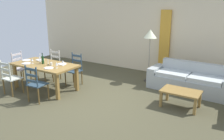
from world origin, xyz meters
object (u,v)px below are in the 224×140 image
(coffee_cup_primary, at_px, (51,64))
(dining_table, at_px, (45,67))
(wine_glass_far_left, at_px, (40,58))
(dining_chair_far_left, at_px, (53,65))
(couch, at_px, (190,81))
(wine_bottle, at_px, (43,60))
(dining_chair_near_right, at_px, (36,84))
(standing_lamp, at_px, (150,37))
(dining_chair_far_right, at_px, (75,69))
(dining_chair_near_left, at_px, (10,78))
(dining_chair_head_west, at_px, (20,67))
(coffee_table, at_px, (181,93))
(wine_glass_near_right, at_px, (57,64))
(wine_glass_near_left, at_px, (32,60))
(wine_glass_far_right, at_px, (63,62))

(coffee_cup_primary, bearing_deg, dining_table, 179.10)
(wine_glass_far_left, bearing_deg, dining_chair_far_left, 101.18)
(couch, bearing_deg, wine_bottle, -149.99)
(dining_chair_near_right, xyz_separation_m, standing_lamp, (1.73, 3.02, 0.93))
(wine_bottle, bearing_deg, dining_chair_far_right, 56.33)
(dining_chair_near_left, distance_m, wine_glass_far_left, 1.00)
(dining_chair_head_west, relative_size, coffee_table, 1.07)
(dining_chair_far_right, distance_m, wine_bottle, 0.99)
(dining_chair_head_west, distance_m, coffee_cup_primary, 1.44)
(wine_glass_near_right, relative_size, coffee_cup_primary, 1.79)
(dining_chair_far_left, bearing_deg, coffee_table, 1.61)
(dining_chair_far_left, bearing_deg, wine_glass_near_right, -39.42)
(wine_glass_near_left, bearing_deg, dining_chair_head_west, 168.78)
(dining_table, relative_size, dining_chair_head_west, 1.98)
(dining_chair_near_left, xyz_separation_m, standing_lamp, (2.70, 3.05, 0.93))
(dining_chair_far_left, xyz_separation_m, wine_glass_near_left, (0.12, -0.90, 0.38))
(wine_glass_far_right, xyz_separation_m, coffee_table, (3.08, 0.72, -0.51))
(dining_table, relative_size, wine_glass_far_right, 11.80)
(dining_table, bearing_deg, standing_lamp, 45.56)
(dining_table, height_order, wine_glass_far_right, wine_glass_far_right)
(wine_glass_near_right, bearing_deg, dining_chair_far_left, 140.58)
(dining_chair_near_left, distance_m, dining_chair_far_left, 1.54)
(dining_chair_far_left, relative_size, wine_bottle, 3.04)
(dining_chair_near_right, height_order, dining_chair_far_left, same)
(dining_chair_near_right, relative_size, couch, 0.42)
(wine_bottle, bearing_deg, coffee_cup_primary, 1.15)
(dining_chair_far_right, distance_m, wine_glass_near_right, 0.96)
(wine_glass_near_right, relative_size, coffee_table, 0.18)
(dining_chair_near_left, bearing_deg, dining_table, 58.75)
(dining_chair_far_left, xyz_separation_m, coffee_table, (4.11, 0.12, -0.12))
(dining_chair_far_right, relative_size, standing_lamp, 0.59)
(dining_table, relative_size, dining_chair_near_left, 1.98)
(wine_glass_near_left, relative_size, standing_lamp, 0.10)
(dining_chair_near_left, relative_size, standing_lamp, 0.59)
(wine_glass_far_left, relative_size, couch, 0.07)
(wine_glass_near_left, xyz_separation_m, wine_glass_near_right, (0.93, 0.03, 0.00))
(dining_chair_near_right, relative_size, wine_glass_far_right, 5.96)
(wine_glass_near_left, distance_m, standing_lamp, 3.55)
(dining_chair_far_right, distance_m, dining_chair_head_west, 1.74)
(dining_chair_near_right, xyz_separation_m, dining_chair_far_left, (-0.94, 1.50, 0.00))
(dining_chair_near_right, xyz_separation_m, wine_glass_far_right, (0.09, 0.90, 0.38))
(dining_chair_far_left, xyz_separation_m, wine_bottle, (0.40, -0.76, 0.39))
(dining_chair_near_left, distance_m, couch, 4.97)
(wine_glass_near_left, height_order, coffee_cup_primary, wine_glass_near_left)
(dining_table, height_order, standing_lamp, standing_lamp)
(dining_chair_far_right, xyz_separation_m, couch, (3.12, 1.33, -0.19))
(dining_table, xyz_separation_m, dining_chair_far_left, (-0.45, 0.75, -0.19))
(dining_chair_far_left, distance_m, coffee_table, 4.11)
(dining_chair_near_right, distance_m, couch, 4.19)
(dining_table, bearing_deg, dining_chair_near_left, -121.25)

